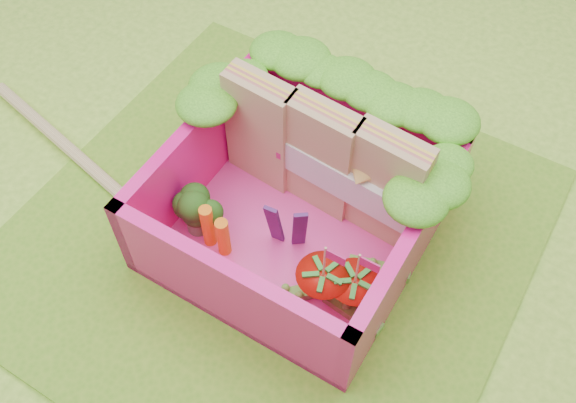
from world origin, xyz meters
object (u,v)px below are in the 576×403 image
at_px(strawberry_right, 353,294).
at_px(bento_box, 297,203).
at_px(broccoli, 195,210).
at_px(strawberry_left, 322,287).
at_px(sandwich_stack, 322,158).
at_px(chopsticks, 92,169).

bearing_deg(strawberry_right, bento_box, 150.65).
bearing_deg(broccoli, strawberry_left, -2.80).
bearing_deg(strawberry_left, bento_box, 136.28).
distance_m(bento_box, strawberry_left, 0.46).
distance_m(sandwich_stack, strawberry_right, 0.72).
bearing_deg(strawberry_right, strawberry_left, -161.44).
bearing_deg(chopsticks, strawberry_left, -2.17).
relative_size(broccoli, chopsticks, 0.17).
height_order(sandwich_stack, broccoli, sandwich_stack).
relative_size(sandwich_stack, broccoli, 3.67).
distance_m(bento_box, strawberry_right, 0.55).
relative_size(strawberry_left, chopsticks, 0.25).
relative_size(bento_box, strawberry_right, 2.61).
xyz_separation_m(strawberry_left, strawberry_right, (0.14, 0.05, -0.00)).
xyz_separation_m(sandwich_stack, broccoli, (-0.46, -0.52, -0.17)).
height_order(strawberry_right, chopsticks, strawberry_right).
xyz_separation_m(strawberry_right, chopsticks, (-1.70, 0.01, -0.16)).
relative_size(bento_box, broccoli, 3.80).
bearing_deg(chopsticks, bento_box, 11.64).
bearing_deg(bento_box, sandwich_stack, 88.95).
bearing_deg(chopsticks, broccoli, -1.54).
relative_size(broccoli, strawberry_left, 0.68).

